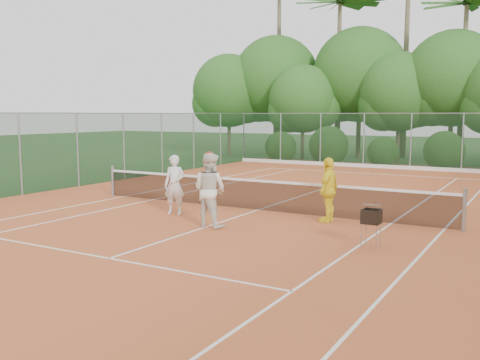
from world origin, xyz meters
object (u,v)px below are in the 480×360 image
object	(u,v)px
player_white	(175,185)
player_center_grp	(210,190)
player_yellow	(329,190)
ball_hopper	(371,217)

from	to	relation	value
player_white	player_center_grp	world-z (taller)	player_center_grp
player_white	player_yellow	bearing A→B (deg)	1.46
player_white	player_center_grp	xyz separation A→B (m)	(1.89, -0.99, 0.10)
player_center_grp	player_yellow	size ratio (longest dim) A/B	1.12
player_center_grp	player_yellow	distance (m)	3.29
player_yellow	ball_hopper	bearing A→B (deg)	40.51
ball_hopper	player_white	bearing A→B (deg)	164.90
player_center_grp	ball_hopper	world-z (taller)	player_center_grp
player_center_grp	ball_hopper	xyz separation A→B (m)	(4.33, -0.08, -0.30)
player_white	ball_hopper	xyz separation A→B (m)	(6.22, -1.07, -0.20)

